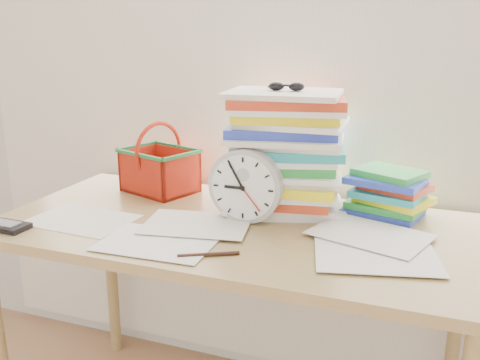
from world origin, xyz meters
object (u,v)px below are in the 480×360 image
at_px(paper_stack, 285,151).
at_px(book_stack, 389,193).
at_px(desk, 234,247).
at_px(clock, 246,186).
at_px(calculator, 3,226).
at_px(basket, 159,158).

xyz_separation_m(paper_stack, book_stack, (0.31, 0.05, -0.12)).
xyz_separation_m(desk, clock, (0.03, 0.03, 0.19)).
bearing_deg(clock, calculator, -154.88).
bearing_deg(basket, desk, -11.71).
xyz_separation_m(paper_stack, calculator, (-0.71, -0.45, -0.18)).
bearing_deg(paper_stack, basket, 175.76).
distance_m(paper_stack, calculator, 0.86).
bearing_deg(calculator, desk, 25.71).
xyz_separation_m(paper_stack, basket, (-0.46, 0.03, -0.07)).
distance_m(clock, calculator, 0.71).
bearing_deg(calculator, paper_stack, 34.40).
bearing_deg(calculator, book_stack, 28.03).
relative_size(basket, calculator, 1.58).
bearing_deg(calculator, clock, 27.00).
height_order(paper_stack, clock, paper_stack).
distance_m(clock, basket, 0.43).
xyz_separation_m(desk, basket, (-0.36, 0.22, 0.20)).
height_order(clock, basket, basket).
relative_size(book_stack, basket, 1.00).
bearing_deg(basket, paper_stack, 15.04).
height_order(desk, basket, basket).
relative_size(desk, book_stack, 5.76).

